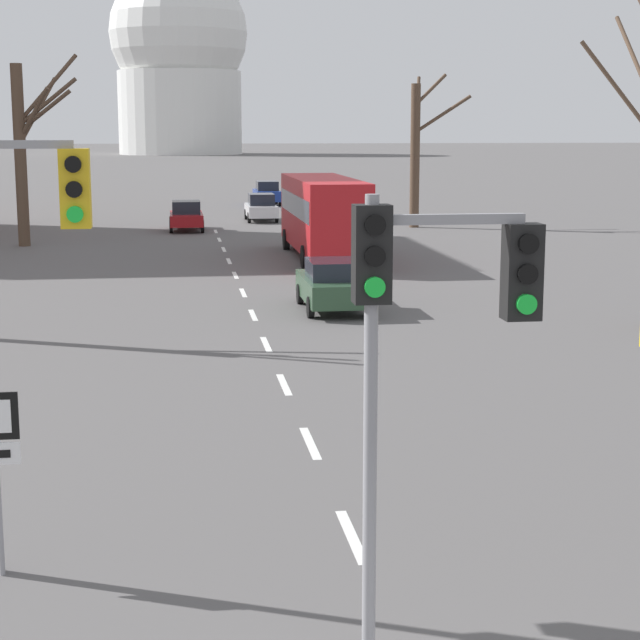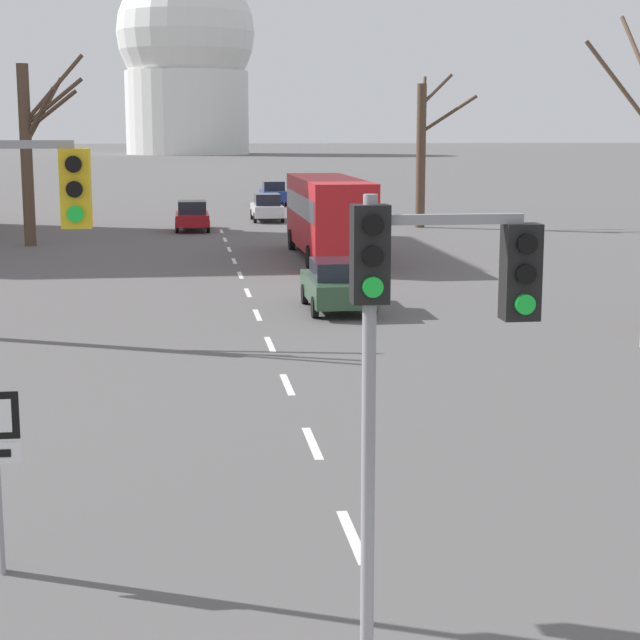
% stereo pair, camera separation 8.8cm
% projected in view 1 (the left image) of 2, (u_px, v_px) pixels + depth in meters
% --- Properties ---
extents(lane_stripe_1, '(0.16, 2.00, 0.01)m').
position_uv_depth(lane_stripe_1, '(352.00, 536.00, 14.81)').
color(lane_stripe_1, silver).
rests_on(lane_stripe_1, ground_plane).
extents(lane_stripe_2, '(0.16, 2.00, 0.01)m').
position_uv_depth(lane_stripe_2, '(310.00, 443.00, 19.19)').
color(lane_stripe_2, silver).
rests_on(lane_stripe_2, ground_plane).
extents(lane_stripe_3, '(0.16, 2.00, 0.01)m').
position_uv_depth(lane_stripe_3, '(284.00, 384.00, 23.58)').
color(lane_stripe_3, silver).
rests_on(lane_stripe_3, ground_plane).
extents(lane_stripe_4, '(0.16, 2.00, 0.01)m').
position_uv_depth(lane_stripe_4, '(266.00, 344.00, 27.97)').
color(lane_stripe_4, silver).
rests_on(lane_stripe_4, ground_plane).
extents(lane_stripe_5, '(0.16, 2.00, 0.01)m').
position_uv_depth(lane_stripe_5, '(253.00, 315.00, 32.35)').
color(lane_stripe_5, silver).
rests_on(lane_stripe_5, ground_plane).
extents(lane_stripe_6, '(0.16, 2.00, 0.01)m').
position_uv_depth(lane_stripe_6, '(243.00, 293.00, 36.74)').
color(lane_stripe_6, silver).
rests_on(lane_stripe_6, ground_plane).
extents(lane_stripe_7, '(0.16, 2.00, 0.01)m').
position_uv_depth(lane_stripe_7, '(235.00, 275.00, 41.13)').
color(lane_stripe_7, silver).
rests_on(lane_stripe_7, ground_plane).
extents(lane_stripe_8, '(0.16, 2.00, 0.01)m').
position_uv_depth(lane_stripe_8, '(229.00, 261.00, 45.52)').
color(lane_stripe_8, silver).
rests_on(lane_stripe_8, ground_plane).
extents(lane_stripe_9, '(0.16, 2.00, 0.01)m').
position_uv_depth(lane_stripe_9, '(224.00, 249.00, 49.90)').
color(lane_stripe_9, silver).
rests_on(lane_stripe_9, ground_plane).
extents(lane_stripe_10, '(0.16, 2.00, 0.01)m').
position_uv_depth(lane_stripe_10, '(219.00, 240.00, 54.29)').
color(lane_stripe_10, silver).
rests_on(lane_stripe_10, ground_plane).
extents(lane_stripe_11, '(0.16, 2.00, 0.01)m').
position_uv_depth(lane_stripe_11, '(216.00, 231.00, 58.68)').
color(lane_stripe_11, silver).
rests_on(lane_stripe_11, ground_plane).
extents(traffic_signal_near_left, '(1.56, 0.34, 5.64)m').
position_uv_depth(traffic_signal_near_left, '(10.00, 239.00, 12.93)').
color(traffic_signal_near_left, gray).
rests_on(traffic_signal_near_left, ground_plane).
extents(traffic_signal_centre_tall, '(1.88, 0.34, 4.95)m').
position_uv_depth(traffic_signal_centre_tall, '(424.00, 316.00, 10.53)').
color(traffic_signal_centre_tall, gray).
rests_on(traffic_signal_centre_tall, ground_plane).
extents(sedan_near_left, '(1.83, 4.20, 1.68)m').
position_uv_depth(sedan_near_left, '(261.00, 207.00, 65.04)').
color(sedan_near_left, silver).
rests_on(sedan_near_left, ground_plane).
extents(sedan_near_right, '(1.86, 4.28, 1.66)m').
position_uv_depth(sedan_near_right, '(186.00, 216.00, 58.93)').
color(sedan_near_right, maroon).
rests_on(sedan_near_right, ground_plane).
extents(sedan_mid_centre, '(1.86, 4.47, 1.76)m').
position_uv_depth(sedan_mid_centre, '(267.00, 193.00, 78.84)').
color(sedan_mid_centre, navy).
rests_on(sedan_mid_centre, ground_plane).
extents(sedan_far_left, '(1.94, 4.22, 1.59)m').
position_uv_depth(sedan_far_left, '(333.00, 284.00, 33.10)').
color(sedan_far_left, '#2D4C33').
rests_on(sedan_far_left, ground_plane).
extents(city_bus, '(2.66, 10.80, 3.48)m').
position_uv_depth(city_bus, '(323.00, 212.00, 45.96)').
color(city_bus, red).
rests_on(city_bus, ground_plane).
extents(bare_tree_left_near, '(3.06, 3.93, 9.12)m').
position_uv_depth(bare_tree_left_near, '(25.00, 145.00, 50.68)').
color(bare_tree_left_near, brown).
rests_on(bare_tree_left_near, ground_plane).
extents(bare_tree_right_near, '(3.23, 3.18, 8.65)m').
position_uv_depth(bare_tree_right_near, '(417.00, 149.00, 60.44)').
color(bare_tree_right_near, brown).
rests_on(bare_tree_right_near, ground_plane).
extents(capitol_dome, '(29.75, 29.75, 42.02)m').
position_uv_depth(capitol_dome, '(179.00, 59.00, 231.33)').
color(capitol_dome, silver).
rests_on(capitol_dome, ground_plane).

